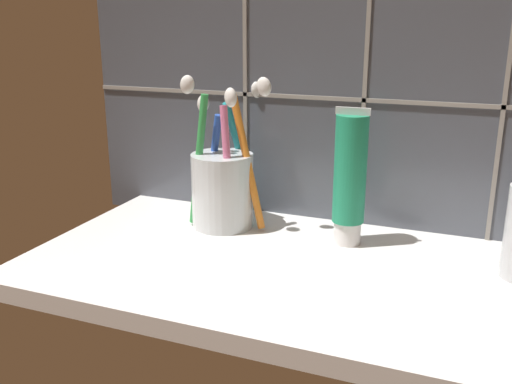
# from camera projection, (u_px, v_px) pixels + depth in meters

# --- Properties ---
(sink_counter) EXTENTS (0.61, 0.31, 0.02)m
(sink_counter) POSITION_uv_depth(u_px,v_px,m) (313.00, 275.00, 0.60)
(sink_counter) COLOR white
(sink_counter) RESTS_ON ground
(tile_wall_backsplash) EXTENTS (0.71, 0.02, 0.46)m
(tile_wall_backsplash) POSITION_uv_depth(u_px,v_px,m) (355.00, 52.00, 0.67)
(tile_wall_backsplash) COLOR #4C515B
(tile_wall_backsplash) RESTS_ON ground
(toothbrush_cup) EXTENTS (0.11, 0.12, 0.19)m
(toothbrush_cup) POSITION_uv_depth(u_px,v_px,m) (223.00, 184.00, 0.70)
(toothbrush_cup) COLOR silver
(toothbrush_cup) RESTS_ON sink_counter
(toothpaste_tube) EXTENTS (0.04, 0.04, 0.16)m
(toothpaste_tube) POSITION_uv_depth(u_px,v_px,m) (350.00, 178.00, 0.64)
(toothpaste_tube) COLOR white
(toothpaste_tube) RESTS_ON sink_counter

